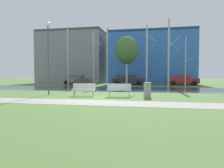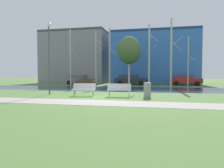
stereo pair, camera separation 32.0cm
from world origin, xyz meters
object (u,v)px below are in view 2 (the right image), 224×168
at_px(trash_bin, 147,90).
at_px(parked_hatch_third_red, 186,80).
at_px(streetlamp, 49,46).
at_px(parked_sedan_second_dark, 131,80).
at_px(seagull, 132,96).
at_px(parked_van_nearest_grey, 80,79).
at_px(bench_left, 84,89).
at_px(bench_right, 119,90).

height_order(trash_bin, parked_hatch_third_red, parked_hatch_third_red).
xyz_separation_m(streetlamp, parked_sedan_second_dark, (4.00, 15.70, -2.78)).
relative_size(trash_bin, parked_hatch_third_red, 0.23).
bearing_deg(seagull, parked_van_nearest_grey, 121.68).
height_order(trash_bin, seagull, trash_bin).
relative_size(bench_left, streetlamp, 0.31).
bearing_deg(trash_bin, streetlamp, 176.18).
relative_size(parked_sedan_second_dark, parked_hatch_third_red, 1.12).
relative_size(seagull, parked_hatch_third_red, 0.09).
distance_m(streetlamp, parked_sedan_second_dark, 16.44).
distance_m(seagull, parked_van_nearest_grey, 18.64).
xyz_separation_m(streetlamp, parked_van_nearest_grey, (-3.55, 15.08, -2.79)).
distance_m(trash_bin, parked_sedan_second_dark, 16.50).
bearing_deg(trash_bin, bench_right, 176.77).
bearing_deg(parked_van_nearest_grey, parked_hatch_third_red, 3.61).
distance_m(streetlamp, parked_van_nearest_grey, 15.74).
xyz_separation_m(seagull, streetlamp, (-6.24, 0.78, 3.43)).
xyz_separation_m(bench_right, parked_hatch_third_red, (6.21, 16.40, 0.30)).
height_order(parked_sedan_second_dark, parked_hatch_third_red, parked_sedan_second_dark).
height_order(trash_bin, parked_sedan_second_dark, parked_sedan_second_dark).
height_order(bench_right, seagull, bench_right).
height_order(seagull, parked_van_nearest_grey, parked_van_nearest_grey).
bearing_deg(bench_left, trash_bin, -1.39).
relative_size(bench_right, trash_bin, 1.73).
bearing_deg(parked_sedan_second_dark, bench_right, -85.26).
xyz_separation_m(seagull, parked_sedan_second_dark, (-2.24, 16.48, 0.65)).
distance_m(bench_left, parked_sedan_second_dark, 16.12).
xyz_separation_m(parked_van_nearest_grey, parked_hatch_third_red, (15.09, 0.95, 0.00)).
height_order(seagull, streetlamp, streetlamp).
height_order(bench_right, parked_sedan_second_dark, parked_sedan_second_dark).
bearing_deg(seagull, trash_bin, 17.12).
relative_size(streetlamp, parked_hatch_third_red, 1.28).
height_order(parked_van_nearest_grey, parked_hatch_third_red, parked_van_nearest_grey).
relative_size(trash_bin, parked_sedan_second_dark, 0.21).
xyz_separation_m(bench_right, seagull, (0.91, -0.40, -0.34)).
bearing_deg(bench_left, seagull, -6.80).
distance_m(bench_right, trash_bin, 1.88).
bearing_deg(seagull, bench_left, 173.20).
bearing_deg(bench_left, parked_van_nearest_grey, 112.48).
bearing_deg(parked_hatch_third_red, seagull, -107.51).
height_order(bench_right, parked_van_nearest_grey, parked_van_nearest_grey).
height_order(bench_left, parked_sedan_second_dark, parked_sedan_second_dark).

